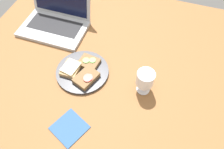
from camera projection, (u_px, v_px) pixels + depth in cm
name	position (u px, v px, depth cm)	size (l,w,h in cm)	color
wooden_table	(102.00, 81.00, 102.46)	(140.00, 140.00, 3.00)	brown
plate	(83.00, 72.00, 102.84)	(24.77, 24.77, 1.40)	#333338
sandwich_with_cheese	(71.00, 68.00, 101.38)	(7.82, 9.55, 2.90)	#A88456
sandwich_with_tomato	(86.00, 78.00, 98.48)	(10.94, 12.77, 2.98)	brown
sandwich_with_cucumber	(89.00, 62.00, 103.93)	(10.10, 8.67, 2.25)	brown
wine_glass	(145.00, 79.00, 91.34)	(7.64, 7.64, 12.09)	white
laptop	(56.00, 20.00, 118.38)	(34.97, 27.14, 22.37)	#ADAFB5
napkin	(69.00, 128.00, 87.56)	(12.17, 12.13, 0.40)	#33598C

